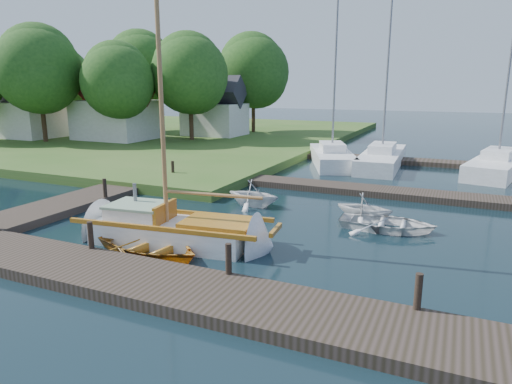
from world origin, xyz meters
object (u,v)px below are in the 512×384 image
at_px(house_a, 117,109).
at_px(house_c, 215,112).
at_px(mooring_post_4, 105,188).
at_px(house_b, 29,111).
at_px(tender_c, 387,221).
at_px(tree_3, 190,74).
at_px(dinghy, 149,242).
at_px(tree_4, 141,70).
at_px(tree_7, 254,71).
at_px(sailboat, 178,232).
at_px(mooring_post_1, 91,235).
at_px(tree_1, 39,70).
at_px(marina_boat_1, 382,157).
at_px(tender_d, 365,205).
at_px(marina_boat_0, 332,156).
at_px(mooring_post_5, 173,169).
at_px(mooring_post_3, 418,291).
at_px(tree_5, 63,80).
at_px(tree_2, 118,81).
at_px(tender_b, 253,192).
at_px(marina_boat_3, 498,164).

distance_m(house_a, house_c, 8.49).
bearing_deg(mooring_post_4, house_b, 146.31).
xyz_separation_m(tender_c, tree_3, (-18.45, 16.80, 5.47)).
distance_m(dinghy, tender_c, 8.09).
bearing_deg(tree_4, tree_7, 21.80).
xyz_separation_m(sailboat, house_b, (-26.54, 16.87, 2.43)).
xyz_separation_m(mooring_post_1, house_a, (-17.00, 21.00, 2.26)).
bearing_deg(tree_4, tree_1, -101.31).
height_order(mooring_post_1, house_c, house_c).
bearing_deg(mooring_post_1, house_b, 142.77).
distance_m(dinghy, marina_boat_1, 18.74).
bearing_deg(marina_boat_1, tender_d, -176.12).
bearing_deg(tree_1, house_a, 44.66).
height_order(tender_c, tree_1, tree_1).
relative_size(marina_boat_0, tree_1, 1.20).
distance_m(mooring_post_5, sailboat, 9.63).
bearing_deg(house_a, mooring_post_3, -38.93).
bearing_deg(tender_c, tree_4, 48.75).
distance_m(house_b, tree_5, 6.90).
bearing_deg(house_b, tree_5, 108.28).
distance_m(mooring_post_3, house_c, 33.65).
relative_size(marina_boat_0, tree_4, 1.15).
height_order(house_a, house_b, house_a).
height_order(mooring_post_1, house_b, house_b).
xyz_separation_m(mooring_post_4, tender_c, (11.45, 1.25, -0.36)).
bearing_deg(tree_7, house_c, -116.31).
height_order(mooring_post_3, tender_d, tender_d).
bearing_deg(sailboat, mooring_post_5, 118.37).
bearing_deg(tree_2, tree_3, 45.00).
relative_size(dinghy, tree_3, 0.40).
bearing_deg(mooring_post_5, mooring_post_1, -68.20).
height_order(mooring_post_1, sailboat, sailboat).
relative_size(marina_boat_1, house_b, 1.76).
relative_size(house_a, house_c, 1.19).
distance_m(mooring_post_5, tender_b, 6.46).
bearing_deg(mooring_post_1, tree_3, 115.51).
bearing_deg(mooring_post_3, tree_7, 120.10).
distance_m(mooring_post_4, house_b, 25.32).
distance_m(marina_boat_3, house_b, 36.62).
bearing_deg(mooring_post_4, tree_5, 138.92).
distance_m(tree_1, tree_4, 10.20).
bearing_deg(tender_c, tree_1, 66.15).
relative_size(mooring_post_3, tender_c, 0.25).
xyz_separation_m(mooring_post_1, tree_7, (-9.00, 31.05, 5.50)).
xyz_separation_m(mooring_post_5, tender_d, (10.46, -2.76, -0.15)).
bearing_deg(tree_2, mooring_post_5, -39.45).
distance_m(tender_b, marina_boat_0, 11.29).
bearing_deg(house_b, tree_7, 36.98).
distance_m(mooring_post_5, tree_5, 27.89).
distance_m(house_c, tree_3, 5.10).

